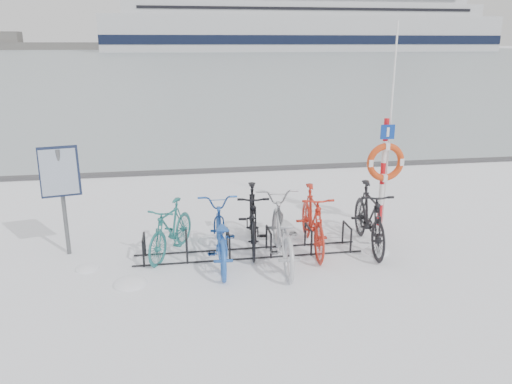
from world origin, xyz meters
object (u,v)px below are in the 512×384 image
Objects in this scene: cruise_ferry at (301,15)px; lifebuoy_station at (385,162)px; info_board at (60,178)px; bike_rack at (249,245)px.

lifebuoy_station is at bearing -103.49° from cruise_ferry.
lifebuoy_station reaches higher than info_board.
info_board is at bearing -175.57° from lifebuoy_station.
info_board is 202.95m from cruise_ferry.
bike_rack is 2.07× the size of info_board.
cruise_ferry reaches higher than bike_rack.
info_board is 6.03m from lifebuoy_station.
bike_rack is 3.41m from info_board.
info_board is (-3.14, 0.51, 1.21)m from bike_rack.
bike_rack is 0.03× the size of cruise_ferry.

